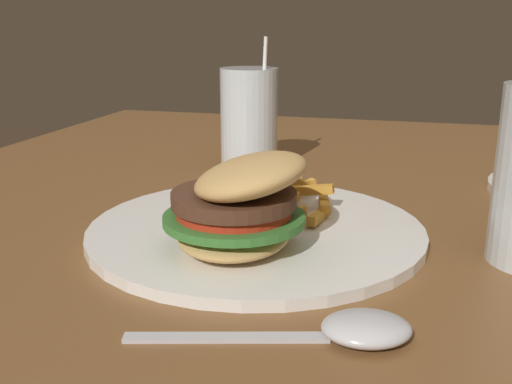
% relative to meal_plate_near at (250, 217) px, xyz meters
% --- Properties ---
extents(dining_table, '(1.32, 1.17, 0.75)m').
position_rel_meal_plate_near_xyz_m(dining_table, '(-0.07, 0.09, -0.16)').
color(dining_table, brown).
rests_on(dining_table, ground_plane).
extents(meal_plate_near, '(0.31, 0.31, 0.10)m').
position_rel_meal_plate_near_xyz_m(meal_plate_near, '(0.00, 0.00, 0.00)').
color(meal_plate_near, white).
rests_on(meal_plate_near, dining_table).
extents(juice_glass, '(0.08, 0.08, 0.17)m').
position_rel_meal_plate_near_xyz_m(juice_glass, '(-0.27, -0.08, 0.04)').
color(juice_glass, silver).
rests_on(juice_glass, dining_table).
extents(spoon, '(0.08, 0.18, 0.02)m').
position_rel_meal_plate_near_xyz_m(spoon, '(0.15, 0.11, -0.02)').
color(spoon, silver).
rests_on(spoon, dining_table).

